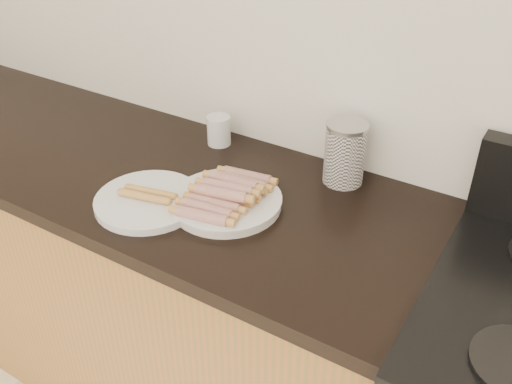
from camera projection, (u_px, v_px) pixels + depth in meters
The scene contains 9 objects.
wall_back at pixel (339, 20), 1.40m from camera, with size 4.00×0.04×2.60m, color silver.
cabinet_base at pixel (96, 263), 1.97m from camera, with size 2.20×0.59×0.86m, color #A65F2F.
counter_slab at pixel (73, 149), 1.72m from camera, with size 2.20×0.62×0.04m, color black.
main_plate at pixel (226, 202), 1.43m from camera, with size 0.28×0.28×0.02m, color white.
side_plate at pixel (148, 201), 1.43m from camera, with size 0.27×0.27×0.02m, color white.
hotdog_pile at pixel (226, 193), 1.41m from camera, with size 0.13×0.25×0.05m.
plain_sausages at pixel (148, 194), 1.42m from camera, with size 0.13×0.07×0.02m.
canister at pixel (345, 153), 1.48m from camera, with size 0.11×0.11×0.17m.
mug at pixel (219, 130), 1.68m from camera, with size 0.07×0.07×0.09m, color silver.
Camera 1 is at (0.56, 0.69, 1.72)m, focal length 40.00 mm.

